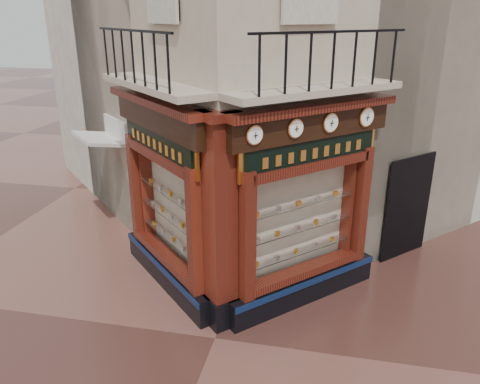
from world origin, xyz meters
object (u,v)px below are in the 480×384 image
(signboard_left, at_px, (158,144))
(signboard_right, at_px, (312,152))
(clock_a, at_px, (254,135))
(awning, at_px, (109,232))
(clock_c, at_px, (330,123))
(clock_d, at_px, (366,117))
(clock_b, at_px, (295,128))
(corner_pilaster, at_px, (220,228))

(signboard_left, distance_m, signboard_right, 2.92)
(clock_a, distance_m, awning, 6.57)
(clock_c, relative_size, awning, 0.23)
(clock_d, relative_size, signboard_right, 0.16)
(clock_b, distance_m, clock_c, 0.79)
(clock_b, relative_size, signboard_right, 0.15)
(signboard_right, bearing_deg, clock_c, -21.36)
(clock_b, xyz_separation_m, signboard_right, (0.28, 0.44, -0.52))
(clock_a, height_order, signboard_right, clock_a)
(clock_a, height_order, clock_d, clock_d)
(corner_pilaster, relative_size, clock_b, 12.00)
(corner_pilaster, height_order, clock_d, corner_pilaster)
(clock_c, bearing_deg, clock_a, 180.00)
(clock_a, xyz_separation_m, clock_d, (1.79, 1.79, -0.00))
(clock_a, height_order, clock_b, clock_b)
(clock_c, bearing_deg, signboard_left, 137.18)
(corner_pilaster, bearing_deg, clock_a, -46.68)
(clock_a, bearing_deg, clock_d, 0.00)
(clock_c, height_order, awning, clock_c)
(corner_pilaster, xyz_separation_m, signboard_right, (1.46, 1.01, 1.15))
(clock_b, relative_size, signboard_left, 0.15)
(corner_pilaster, xyz_separation_m, awning, (-3.88, 3.17, -1.95))
(clock_b, height_order, awning, clock_b)
(clock_d, bearing_deg, corner_pilaster, 171.73)
(clock_d, height_order, signboard_right, clock_d)
(corner_pilaster, bearing_deg, clock_c, -11.86)
(corner_pilaster, relative_size, clock_a, 12.38)
(clock_b, relative_size, awning, 0.21)
(corner_pilaster, distance_m, clock_c, 2.67)
(awning, distance_m, signboard_right, 6.54)
(awning, height_order, signboard_right, signboard_right)
(corner_pilaster, distance_m, clock_b, 2.12)
(corner_pilaster, distance_m, clock_a, 1.77)
(awning, bearing_deg, corner_pilaster, -174.27)
(corner_pilaster, height_order, signboard_left, corner_pilaster)
(corner_pilaster, bearing_deg, signboard_left, 100.25)
(signboard_left, bearing_deg, clock_b, -144.47)
(clock_c, bearing_deg, awning, 115.09)
(clock_a, distance_m, clock_d, 2.53)
(clock_b, xyz_separation_m, signboard_left, (-2.64, 0.44, -0.52))
(corner_pilaster, bearing_deg, clock_b, -19.03)
(clock_a, bearing_deg, clock_b, 0.00)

